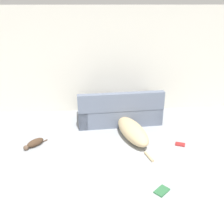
% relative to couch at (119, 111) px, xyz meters
% --- Properties ---
extents(ground_plane, '(20.00, 20.00, 0.00)m').
position_rel_couch_xyz_m(ground_plane, '(-0.38, -2.92, -0.26)').
color(ground_plane, '#999EA3').
extents(wall_back, '(7.76, 0.06, 2.49)m').
position_rel_couch_xyz_m(wall_back, '(-0.38, 0.67, 0.98)').
color(wall_back, silver).
rests_on(wall_back, ground_plane).
extents(couch, '(1.91, 0.99, 0.79)m').
position_rel_couch_xyz_m(couch, '(0.00, 0.00, 0.00)').
color(couch, slate).
rests_on(couch, ground_plane).
extents(dog, '(0.72, 1.64, 0.34)m').
position_rel_couch_xyz_m(dog, '(0.18, -0.78, -0.10)').
color(dog, tan).
rests_on(dog, ground_plane).
extents(cat, '(0.41, 0.42, 0.14)m').
position_rel_couch_xyz_m(cat, '(-1.72, -1.00, -0.19)').
color(cat, '#473323').
rests_on(cat, ground_plane).
extents(book_red, '(0.21, 0.18, 0.02)m').
position_rel_couch_xyz_m(book_red, '(1.09, -1.15, -0.25)').
color(book_red, maroon).
rests_on(book_red, ground_plane).
extents(book_green, '(0.27, 0.26, 0.02)m').
position_rel_couch_xyz_m(book_green, '(0.41, -2.41, -0.25)').
color(book_green, '#2D663D').
rests_on(book_green, ground_plane).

